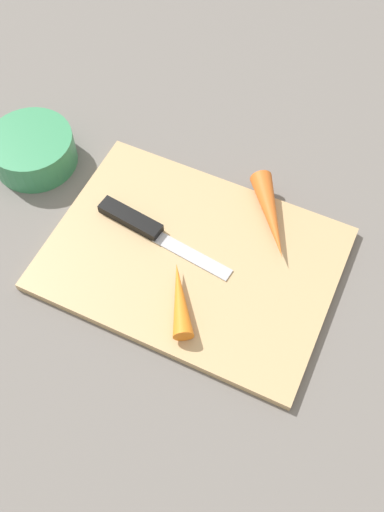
{
  "coord_description": "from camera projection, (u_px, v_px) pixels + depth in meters",
  "views": [
    {
      "loc": [
        0.16,
        -0.34,
        0.63
      ],
      "look_at": [
        0.0,
        0.0,
        0.01
      ],
      "focal_mm": 40.16,
      "sensor_mm": 36.0,
      "label": 1
    }
  ],
  "objects": [
    {
      "name": "ground_plane",
      "position": [
        192.0,
        261.0,
        0.73
      ],
      "size": [
        1.4,
        1.4,
        0.0
      ],
      "primitive_type": "plane",
      "color": "slate"
    },
    {
      "name": "cutting_board",
      "position": [
        192.0,
        258.0,
        0.73
      ],
      "size": [
        0.36,
        0.26,
        0.01
      ],
      "primitive_type": "cube",
      "color": "tan",
      "rests_on": "ground_plane"
    },
    {
      "name": "small_bowl",
      "position": [
        33.0,
        150.0,
        0.8
      ],
      "size": [
        0.12,
        0.12,
        0.05
      ],
      "primitive_type": "cylinder",
      "color": "#388C59",
      "rests_on": "ground_plane"
    },
    {
      "name": "knife",
      "position": [
        139.0,
        223.0,
        0.74
      ],
      "size": [
        0.2,
        0.04,
        0.01
      ],
      "rotation": [
        0.0,
        0.0,
        6.16
      ],
      "color": "#B7B7BC",
      "rests_on": "cutting_board"
    },
    {
      "name": "carrot_short",
      "position": [
        180.0,
        299.0,
        0.68
      ],
      "size": [
        0.07,
        0.1,
        0.03
      ],
      "primitive_type": "cone",
      "rotation": [
        0.0,
        1.57,
        2.11
      ],
      "color": "orange",
      "rests_on": "cutting_board"
    },
    {
      "name": "carrot_long",
      "position": [
        271.0,
        216.0,
        0.74
      ],
      "size": [
        0.1,
        0.12,
        0.03
      ],
      "primitive_type": "cone",
      "rotation": [
        0.0,
        1.57,
        5.3
      ],
      "color": "orange",
      "rests_on": "cutting_board"
    }
  ]
}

